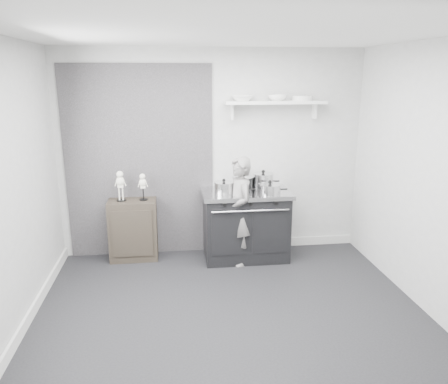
% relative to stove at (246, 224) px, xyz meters
% --- Properties ---
extents(ground, '(4.00, 4.00, 0.00)m').
position_rel_stove_xyz_m(ground, '(-0.40, -1.48, -0.46)').
color(ground, black).
rests_on(ground, ground).
extents(room_shell, '(4.02, 3.62, 2.71)m').
position_rel_stove_xyz_m(room_shell, '(-0.49, -1.33, 1.18)').
color(room_shell, '#A9A9A7').
rests_on(room_shell, ground).
extents(wall_shelf, '(1.30, 0.26, 0.24)m').
position_rel_stove_xyz_m(wall_shelf, '(0.40, 0.20, 1.55)').
color(wall_shelf, silver).
rests_on(wall_shelf, room_shell).
extents(stove, '(1.14, 0.71, 0.91)m').
position_rel_stove_xyz_m(stove, '(0.00, 0.00, 0.00)').
color(stove, black).
rests_on(stove, ground).
extents(side_cabinet, '(0.61, 0.36, 0.80)m').
position_rel_stove_xyz_m(side_cabinet, '(-1.47, 0.13, -0.06)').
color(side_cabinet, black).
rests_on(side_cabinet, ground).
extents(child, '(0.43, 0.57, 1.39)m').
position_rel_stove_xyz_m(child, '(-0.11, -0.18, 0.24)').
color(child, slate).
rests_on(child, ground).
extents(pot_front_left, '(0.33, 0.25, 0.19)m').
position_rel_stove_xyz_m(pot_front_left, '(-0.30, -0.08, 0.53)').
color(pot_front_left, silver).
rests_on(pot_front_left, stove).
extents(pot_back_left, '(0.37, 0.28, 0.21)m').
position_rel_stove_xyz_m(pot_back_left, '(-0.02, 0.11, 0.54)').
color(pot_back_left, silver).
rests_on(pot_back_left, stove).
extents(pot_back_right, '(0.35, 0.27, 0.25)m').
position_rel_stove_xyz_m(pot_back_right, '(0.24, 0.10, 0.56)').
color(pot_back_right, silver).
rests_on(pot_back_right, stove).
extents(pot_front_right, '(0.36, 0.28, 0.18)m').
position_rel_stove_xyz_m(pot_front_right, '(0.27, -0.19, 0.52)').
color(pot_front_right, silver).
rests_on(pot_front_right, stove).
extents(pot_front_center, '(0.26, 0.17, 0.16)m').
position_rel_stove_xyz_m(pot_front_center, '(-0.09, -0.16, 0.52)').
color(pot_front_center, silver).
rests_on(pot_front_center, stove).
extents(skeleton_full, '(0.13, 0.08, 0.45)m').
position_rel_stove_xyz_m(skeleton_full, '(-1.60, 0.13, 0.56)').
color(skeleton_full, silver).
rests_on(skeleton_full, side_cabinet).
extents(skeleton_torso, '(0.11, 0.07, 0.40)m').
position_rel_stove_xyz_m(skeleton_torso, '(-1.32, 0.13, 0.54)').
color(skeleton_torso, silver).
rests_on(skeleton_torso, side_cabinet).
extents(bowl_large, '(0.28, 0.28, 0.07)m').
position_rel_stove_xyz_m(bowl_large, '(-0.03, 0.19, 1.62)').
color(bowl_large, white).
rests_on(bowl_large, wall_shelf).
extents(bowl_small, '(0.24, 0.24, 0.07)m').
position_rel_stove_xyz_m(bowl_small, '(0.43, 0.19, 1.62)').
color(bowl_small, white).
rests_on(bowl_small, wall_shelf).
extents(plate_stack, '(0.26, 0.26, 0.06)m').
position_rel_stove_xyz_m(plate_stack, '(0.75, 0.19, 1.61)').
color(plate_stack, silver).
rests_on(plate_stack, wall_shelf).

